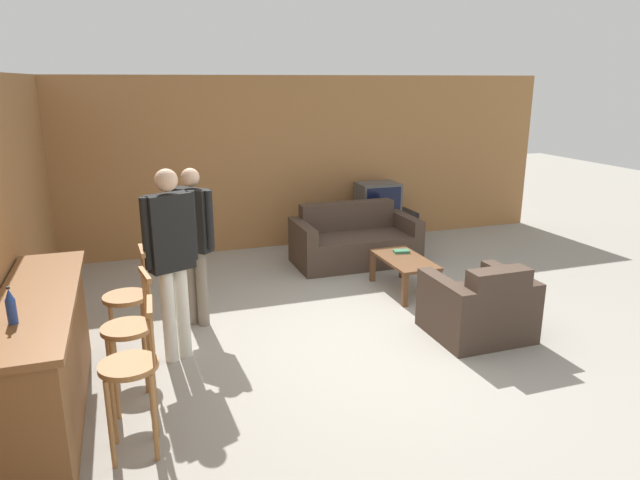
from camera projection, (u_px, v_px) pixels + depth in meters
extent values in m
plane|color=gray|center=(362.00, 344.00, 5.67)|extent=(24.00, 24.00, 0.00)
cube|color=#9E6B3D|center=(269.00, 164.00, 8.67)|extent=(9.40, 0.08, 2.60)
cube|color=#9E6B3D|center=(17.00, 211.00, 5.57)|extent=(0.08, 8.69, 2.60)
cube|color=brown|center=(45.00, 361.00, 4.32)|extent=(0.47, 2.20, 0.95)
cube|color=brown|center=(36.00, 299.00, 4.19)|extent=(0.55, 2.26, 0.05)
cylinder|color=#996638|center=(128.00, 366.00, 3.85)|extent=(0.42, 0.42, 0.04)
cylinder|color=#996638|center=(113.00, 403.00, 4.04)|extent=(0.04, 0.04, 0.65)
cylinder|color=#996638|center=(110.00, 425.00, 3.78)|extent=(0.04, 0.04, 0.65)
cylinder|color=#996638|center=(154.00, 397.00, 4.11)|extent=(0.04, 0.04, 0.65)
cylinder|color=#996638|center=(154.00, 418.00, 3.86)|extent=(0.04, 0.04, 0.65)
cylinder|color=#996638|center=(152.00, 328.00, 3.95)|extent=(0.02, 0.02, 0.37)
cylinder|color=#996638|center=(152.00, 332.00, 3.88)|extent=(0.02, 0.02, 0.37)
cylinder|color=#996638|center=(152.00, 337.00, 3.81)|extent=(0.02, 0.02, 0.37)
cylinder|color=#996638|center=(152.00, 342.00, 3.73)|extent=(0.02, 0.02, 0.37)
cube|color=#996638|center=(150.00, 306.00, 3.79)|extent=(0.05, 0.34, 0.04)
cylinder|color=#996638|center=(127.00, 328.00, 4.43)|extent=(0.46, 0.46, 0.04)
cylinder|color=#996638|center=(110.00, 365.00, 4.58)|extent=(0.04, 0.04, 0.65)
cylinder|color=#996638|center=(115.00, 381.00, 4.34)|extent=(0.04, 0.04, 0.65)
cylinder|color=#996638|center=(145.00, 357.00, 4.71)|extent=(0.04, 0.04, 0.65)
cylinder|color=#996638|center=(153.00, 372.00, 4.47)|extent=(0.04, 0.04, 0.65)
cylinder|color=#996638|center=(144.00, 295.00, 4.55)|extent=(0.02, 0.02, 0.37)
cylinder|color=#996638|center=(146.00, 298.00, 4.48)|extent=(0.02, 0.02, 0.37)
cylinder|color=#996638|center=(148.00, 302.00, 4.42)|extent=(0.02, 0.02, 0.37)
cylinder|color=#996638|center=(150.00, 305.00, 4.35)|extent=(0.02, 0.02, 0.37)
cube|color=#996638|center=(145.00, 275.00, 4.39)|extent=(0.09, 0.34, 0.04)
cylinder|color=#996638|center=(126.00, 297.00, 5.06)|extent=(0.42, 0.42, 0.04)
cylinder|color=#996638|center=(112.00, 329.00, 5.23)|extent=(0.04, 0.04, 0.65)
cylinder|color=#996638|center=(114.00, 342.00, 4.98)|extent=(0.04, 0.04, 0.65)
cylinder|color=#996638|center=(144.00, 325.00, 5.33)|extent=(0.04, 0.04, 0.65)
cylinder|color=#996638|center=(147.00, 337.00, 5.08)|extent=(0.04, 0.04, 0.65)
cylinder|color=#996638|center=(142.00, 269.00, 5.17)|extent=(0.02, 0.02, 0.37)
cylinder|color=#996638|center=(143.00, 272.00, 5.10)|extent=(0.02, 0.02, 0.37)
cylinder|color=#996638|center=(144.00, 274.00, 5.03)|extent=(0.02, 0.02, 0.37)
cylinder|color=#996638|center=(145.00, 277.00, 4.96)|extent=(0.02, 0.02, 0.37)
cube|color=#996638|center=(142.00, 251.00, 5.01)|extent=(0.05, 0.34, 0.04)
cube|color=#423328|center=(355.00, 249.00, 8.12)|extent=(1.40, 0.90, 0.42)
cube|color=#423328|center=(347.00, 216.00, 8.31)|extent=(1.40, 0.22, 0.40)
cube|color=#423328|center=(303.00, 246.00, 7.84)|extent=(0.16, 0.90, 0.64)
cube|color=#423328|center=(405.00, 237.00, 8.33)|extent=(0.16, 0.90, 0.64)
cube|color=#423328|center=(476.00, 315.00, 5.84)|extent=(0.62, 0.85, 0.42)
cube|color=#423328|center=(498.00, 288.00, 5.44)|extent=(0.62, 0.22, 0.38)
cube|color=#423328|center=(509.00, 301.00, 5.93)|extent=(0.16, 0.85, 0.63)
cube|color=#423328|center=(444.00, 310.00, 5.69)|extent=(0.16, 0.85, 0.63)
cube|color=brown|center=(404.00, 260.00, 6.98)|extent=(0.51, 0.99, 0.04)
cube|color=brown|center=(405.00, 290.00, 6.56)|extent=(0.06, 0.06, 0.39)
cube|color=brown|center=(438.00, 286.00, 6.69)|extent=(0.06, 0.06, 0.39)
cube|color=brown|center=(373.00, 267.00, 7.39)|extent=(0.06, 0.06, 0.39)
cube|color=brown|center=(402.00, 263.00, 7.52)|extent=(0.06, 0.06, 0.39)
cube|color=black|center=(377.00, 228.00, 9.09)|extent=(1.22, 0.53, 0.50)
cube|color=#4C4C4C|center=(378.00, 198.00, 8.96)|extent=(0.64, 0.47, 0.48)
cube|color=black|center=(384.00, 201.00, 8.74)|extent=(0.57, 0.01, 0.41)
cylinder|color=#234293|center=(12.00, 311.00, 3.69)|extent=(0.06, 0.06, 0.17)
cone|color=#234293|center=(9.00, 294.00, 3.66)|extent=(0.06, 0.06, 0.07)
cylinder|color=black|center=(8.00, 288.00, 3.65)|extent=(0.02, 0.02, 0.02)
cube|color=#33704C|center=(401.00, 251.00, 7.20)|extent=(0.21, 0.15, 0.03)
cylinder|color=#756B5B|center=(192.00, 287.00, 6.06)|extent=(0.12, 0.12, 0.82)
cylinder|color=#756B5B|center=(202.00, 289.00, 6.00)|extent=(0.12, 0.12, 0.82)
cube|color=black|center=(193.00, 220.00, 5.83)|extent=(0.38, 0.39, 0.65)
cylinder|color=black|center=(176.00, 215.00, 5.92)|extent=(0.08, 0.08, 0.60)
cylinder|color=black|center=(210.00, 220.00, 5.73)|extent=(0.08, 0.08, 0.60)
sphere|color=tan|center=(190.00, 177.00, 5.71)|extent=(0.19, 0.19, 0.19)
cylinder|color=silver|center=(183.00, 313.00, 5.31)|extent=(0.12, 0.12, 0.88)
cylinder|color=silver|center=(169.00, 317.00, 5.23)|extent=(0.12, 0.12, 0.88)
cube|color=black|center=(170.00, 232.00, 5.06)|extent=(0.43, 0.30, 0.70)
cylinder|color=black|center=(192.00, 225.00, 5.19)|extent=(0.08, 0.08, 0.64)
cylinder|color=black|center=(146.00, 234.00, 4.91)|extent=(0.08, 0.08, 0.64)
sphere|color=tan|center=(166.00, 180.00, 4.93)|extent=(0.20, 0.20, 0.20)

